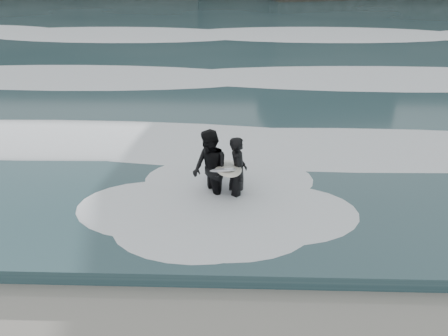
{
  "coord_description": "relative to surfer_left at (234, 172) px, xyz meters",
  "views": [
    {
      "loc": [
        0.66,
        -4.24,
        5.99
      ],
      "look_at": [
        0.34,
        6.01,
        1.0
      ],
      "focal_mm": 40.0,
      "sensor_mm": 36.0,
      "label": 1
    }
  ],
  "objects": [
    {
      "name": "foam_near",
      "position": [
        -0.56,
        2.93,
        -0.48
      ],
      "size": [
        60.0,
        3.2,
        0.2
      ],
      "primitive_type": "ellipsoid",
      "color": "white",
      "rests_on": "sea"
    },
    {
      "name": "surfer_right",
      "position": [
        -0.5,
        -0.09,
        0.08
      ],
      "size": [
        1.34,
        2.23,
        1.91
      ],
      "color": "black",
      "rests_on": "ground"
    },
    {
      "name": "sea",
      "position": [
        -0.56,
        22.93,
        -0.73
      ],
      "size": [
        90.0,
        52.0,
        0.3
      ],
      "primitive_type": "cube",
      "color": "#2A464E",
      "rests_on": "ground"
    },
    {
      "name": "surfer_left",
      "position": [
        0.0,
        0.0,
        0.0
      ],
      "size": [
        1.14,
        2.09,
        1.75
      ],
      "color": "black",
      "rests_on": "ground"
    },
    {
      "name": "foam_far",
      "position": [
        -0.56,
        18.93,
        -0.43
      ],
      "size": [
        60.0,
        4.8,
        0.3
      ],
      "primitive_type": "ellipsoid",
      "color": "white",
      "rests_on": "sea"
    },
    {
      "name": "foam_mid",
      "position": [
        -0.56,
        9.93,
        -0.46
      ],
      "size": [
        60.0,
        4.0,
        0.24
      ],
      "primitive_type": "ellipsoid",
      "color": "white",
      "rests_on": "sea"
    }
  ]
}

